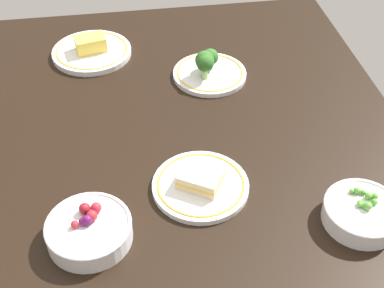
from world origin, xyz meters
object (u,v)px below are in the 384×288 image
Objects in this scene: bowl_peas at (362,212)px; plate_broccoli at (209,69)px; plate_sandwich at (202,184)px; plate_cheese at (92,50)px; bowl_berries at (89,230)px.

plate_broccoli reaches higher than bowl_peas.
plate_sandwich is at bearing 168.07° from plate_broccoli.
bowl_peas reaches higher than plate_sandwich.
plate_sandwich is at bearing -158.22° from plate_cheese.
bowl_berries reaches higher than plate_cheese.
plate_sandwich is 39.36cm from plate_broccoli.
plate_cheese is at bearing 36.82° from bowl_peas.
bowl_peas is (-66.62, -49.88, 0.91)cm from plate_cheese.
plate_cheese is at bearing 62.74° from plate_broccoli.
bowl_berries is at bearing 179.02° from plate_cheese.
plate_cheese is 1.35× the size of bowl_berries.
plate_broccoli reaches higher than plate_sandwich.
bowl_peas is (-3.52, -50.96, -0.12)cm from bowl_berries.
bowl_berries is (-63.10, 1.08, 1.03)cm from plate_cheese.
bowl_berries is 51.08cm from bowl_peas.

